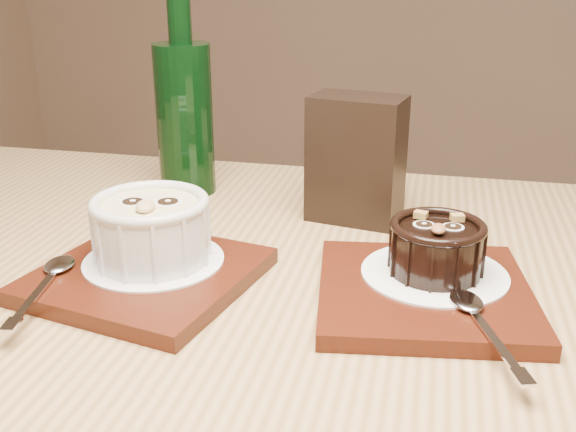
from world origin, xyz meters
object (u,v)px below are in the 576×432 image
Objects in this scene: ramekin_dark at (437,245)px; condiment_stand at (356,159)px; table at (264,390)px; tray_left at (147,276)px; ramekin_white at (151,226)px; tray_right at (424,293)px; green_bottle at (185,113)px.

ramekin_dark is 0.60× the size of condiment_stand.
table is 14.97× the size of ramekin_dark.
ramekin_white is at bearing 89.65° from tray_left.
tray_right reaches higher than table.
table is 6.96× the size of tray_right.
tray_left is 1.29× the size of condiment_stand.
ramekin_dark is (0.14, 0.07, 0.13)m from table.
tray_right is (0.13, 0.04, 0.10)m from table.
tray_left is at bearing -106.42° from ramekin_white.
condiment_stand reaches higher than ramekin_dark.
tray_left is 2.15× the size of ramekin_dark.
ramekin_white is (0.00, 0.02, 0.04)m from tray_left.
table is 11.63× the size of ramekin_white.
table is 0.20m from ramekin_dark.
tray_right is at bearing 17.91° from table.
condiment_stand is (0.15, 0.21, 0.06)m from tray_left.
table is at bearing -53.79° from green_bottle.
table is at bearing -162.09° from tray_right.
tray_right is 0.39m from green_bottle.
condiment_stand is at bearing 118.95° from tray_right.
tray_left is 0.27m from condiment_stand.
tray_left is 1.00× the size of tray_right.
green_bottle is at bearing 146.06° from ramekin_dark.
ramekin_dark is (0.25, 0.06, 0.04)m from tray_left.
condiment_stand reaches higher than tray_right.
green_bottle is (-0.18, 0.25, 0.19)m from table.
condiment_stand is (-0.10, 0.15, 0.03)m from ramekin_dark.
table is at bearing -99.35° from condiment_stand.
green_bottle is at bearing 146.63° from tray_right.
tray_right is at bearing -33.37° from green_bottle.
condiment_stand reaches higher than tray_left.
ramekin_white is 0.25m from tray_right.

